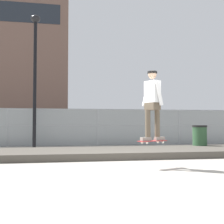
{
  "coord_description": "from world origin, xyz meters",
  "views": [
    {
      "loc": [
        -1.96,
        -7.1,
        1.06
      ],
      "look_at": [
        0.2,
        4.71,
        1.57
      ],
      "focal_mm": 47.1,
      "sensor_mm": 36.0,
      "label": 1
    }
  ],
  "objects_px": {
    "street_lamp": "(35,63)",
    "trash_bin": "(200,138)",
    "parked_car_mid": "(107,128)",
    "skateboard": "(153,141)",
    "skater": "(152,101)",
    "parked_car_far": "(200,128)"
  },
  "relations": [
    {
      "from": "parked_car_mid",
      "to": "trash_bin",
      "type": "bearing_deg",
      "value": -69.03
    },
    {
      "from": "street_lamp",
      "to": "trash_bin",
      "type": "bearing_deg",
      "value": -25.29
    },
    {
      "from": "skateboard",
      "to": "parked_car_far",
      "type": "height_order",
      "value": "parked_car_far"
    },
    {
      "from": "skateboard",
      "to": "parked_car_mid",
      "type": "bearing_deg",
      "value": 86.58
    },
    {
      "from": "parked_car_mid",
      "to": "parked_car_far",
      "type": "bearing_deg",
      "value": -2.9
    },
    {
      "from": "street_lamp",
      "to": "trash_bin",
      "type": "distance_m",
      "value": 8.11
    },
    {
      "from": "parked_car_mid",
      "to": "skater",
      "type": "bearing_deg",
      "value": -93.42
    },
    {
      "from": "parked_car_mid",
      "to": "parked_car_far",
      "type": "xyz_separation_m",
      "value": [
        6.01,
        -0.3,
        0.0
      ]
    },
    {
      "from": "skateboard",
      "to": "trash_bin",
      "type": "relative_size",
      "value": 0.79
    },
    {
      "from": "parked_car_mid",
      "to": "trash_bin",
      "type": "relative_size",
      "value": 4.39
    },
    {
      "from": "skateboard",
      "to": "parked_car_far",
      "type": "bearing_deg",
      "value": 57.81
    },
    {
      "from": "street_lamp",
      "to": "parked_car_mid",
      "type": "distance_m",
      "value": 6.29
    },
    {
      "from": "parked_car_mid",
      "to": "trash_bin",
      "type": "height_order",
      "value": "parked_car_mid"
    },
    {
      "from": "skater",
      "to": "skateboard",
      "type": "bearing_deg",
      "value": 180.0
    },
    {
      "from": "parked_car_mid",
      "to": "skateboard",
      "type": "bearing_deg",
      "value": -93.42
    },
    {
      "from": "skateboard",
      "to": "trash_bin",
      "type": "bearing_deg",
      "value": 50.69
    },
    {
      "from": "parked_car_far",
      "to": "street_lamp",
      "type": "bearing_deg",
      "value": -161.17
    },
    {
      "from": "street_lamp",
      "to": "parked_car_far",
      "type": "distance_m",
      "value": 11.04
    },
    {
      "from": "skater",
      "to": "street_lamp",
      "type": "xyz_separation_m",
      "value": [
        -3.38,
        7.15,
        2.27
      ]
    },
    {
      "from": "trash_bin",
      "to": "parked_car_far",
      "type": "bearing_deg",
      "value": 62.8
    },
    {
      "from": "skateboard",
      "to": "parked_car_mid",
      "type": "relative_size",
      "value": 0.18
    },
    {
      "from": "parked_car_far",
      "to": "parked_car_mid",
      "type": "bearing_deg",
      "value": 177.1
    }
  ]
}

